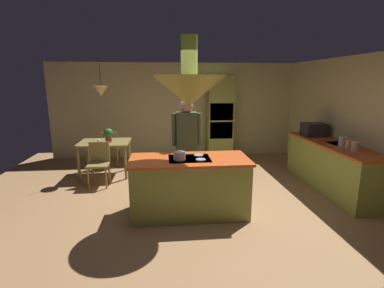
# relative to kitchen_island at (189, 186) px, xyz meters

# --- Properties ---
(ground) EXTENTS (8.16, 8.16, 0.00)m
(ground) POSITION_rel_kitchen_island_xyz_m (0.00, 0.20, -0.46)
(ground) COLOR #AD7F51
(wall_back) EXTENTS (6.80, 0.10, 2.55)m
(wall_back) POSITION_rel_kitchen_island_xyz_m (0.00, 3.65, 0.82)
(wall_back) COLOR beige
(wall_back) RESTS_ON ground
(wall_right) EXTENTS (0.10, 7.20, 2.55)m
(wall_right) POSITION_rel_kitchen_island_xyz_m (3.25, 0.60, 0.82)
(wall_right) COLOR beige
(wall_right) RESTS_ON ground
(kitchen_island) EXTENTS (1.84, 0.87, 0.93)m
(kitchen_island) POSITION_rel_kitchen_island_xyz_m (0.00, 0.00, 0.00)
(kitchen_island) COLOR #939E42
(kitchen_island) RESTS_ON ground
(counter_run_right) EXTENTS (0.73, 2.53, 0.91)m
(counter_run_right) POSITION_rel_kitchen_island_xyz_m (2.84, 0.80, 0.00)
(counter_run_right) COLOR #939E42
(counter_run_right) RESTS_ON ground
(oven_tower) EXTENTS (0.66, 0.62, 2.20)m
(oven_tower) POSITION_rel_kitchen_island_xyz_m (1.10, 3.24, 0.64)
(oven_tower) COLOR #939E42
(oven_tower) RESTS_ON ground
(dining_table) EXTENTS (1.09, 0.84, 0.76)m
(dining_table) POSITION_rel_kitchen_island_xyz_m (-1.70, 2.10, 0.20)
(dining_table) COLOR olive
(dining_table) RESTS_ON ground
(person_at_island) EXTENTS (0.53, 0.24, 1.77)m
(person_at_island) POSITION_rel_kitchen_island_xyz_m (0.01, 0.70, 0.57)
(person_at_island) COLOR tan
(person_at_island) RESTS_ON ground
(range_hood) EXTENTS (1.10, 1.10, 1.00)m
(range_hood) POSITION_rel_kitchen_island_xyz_m (0.00, 0.00, 1.50)
(range_hood) COLOR #939E42
(pendant_light_over_table) EXTENTS (0.32, 0.32, 0.82)m
(pendant_light_over_table) POSITION_rel_kitchen_island_xyz_m (-1.70, 2.10, 1.40)
(pendant_light_over_table) COLOR #E0B266
(chair_facing_island) EXTENTS (0.40, 0.40, 0.87)m
(chair_facing_island) POSITION_rel_kitchen_island_xyz_m (-1.70, 1.46, 0.05)
(chair_facing_island) COLOR olive
(chair_facing_island) RESTS_ON ground
(chair_by_back_wall) EXTENTS (0.40, 0.40, 0.87)m
(chair_by_back_wall) POSITION_rel_kitchen_island_xyz_m (-1.70, 2.74, 0.05)
(chair_by_back_wall) COLOR olive
(chair_by_back_wall) RESTS_ON ground
(potted_plant_on_table) EXTENTS (0.20, 0.20, 0.30)m
(potted_plant_on_table) POSITION_rel_kitchen_island_xyz_m (-1.60, 2.06, 0.47)
(potted_plant_on_table) COLOR #99382D
(potted_plant_on_table) RESTS_ON dining_table
(cup_on_table) EXTENTS (0.07, 0.07, 0.09)m
(cup_on_table) POSITION_rel_kitchen_island_xyz_m (-1.77, 1.89, 0.35)
(cup_on_table) COLOR white
(cup_on_table) RESTS_ON dining_table
(canister_flour) EXTENTS (0.13, 0.13, 0.17)m
(canister_flour) POSITION_rel_kitchen_island_xyz_m (2.84, 0.18, 0.54)
(canister_flour) COLOR #E0B78C
(canister_flour) RESTS_ON counter_run_right
(canister_sugar) EXTENTS (0.10, 0.10, 0.16)m
(canister_sugar) POSITION_rel_kitchen_island_xyz_m (2.84, 0.36, 0.53)
(canister_sugar) COLOR #E0B78C
(canister_sugar) RESTS_ON counter_run_right
(canister_tea) EXTENTS (0.12, 0.12, 0.18)m
(canister_tea) POSITION_rel_kitchen_island_xyz_m (2.84, 0.54, 0.54)
(canister_tea) COLOR silver
(canister_tea) RESTS_ON counter_run_right
(microwave_on_counter) EXTENTS (0.46, 0.36, 0.28)m
(microwave_on_counter) POSITION_rel_kitchen_island_xyz_m (2.84, 1.55, 0.59)
(microwave_on_counter) COLOR #232326
(microwave_on_counter) RESTS_ON counter_run_right
(cooking_pot_on_cooktop) EXTENTS (0.18, 0.18, 0.12)m
(cooking_pot_on_cooktop) POSITION_rel_kitchen_island_xyz_m (-0.16, -0.13, 0.53)
(cooking_pot_on_cooktop) COLOR #B2B2B7
(cooking_pot_on_cooktop) RESTS_ON kitchen_island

